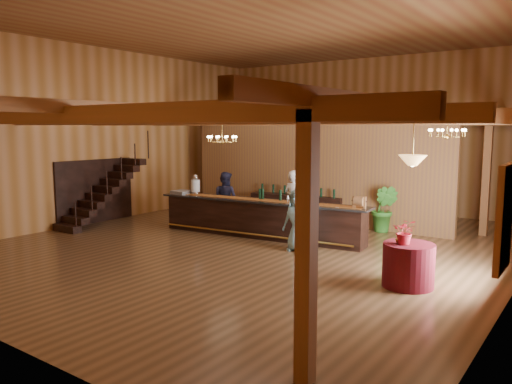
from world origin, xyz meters
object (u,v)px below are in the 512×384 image
Objects in this scene: beverage_dispenser at (195,185)px; raffle_drum at (359,201)px; chandelier_left at (222,139)px; chandelier_right at (447,133)px; staff_second at (225,199)px; guest at (297,220)px; round_table at (408,265)px; bartender at (294,202)px; pendant_lamp at (413,160)px; floor_plant at (384,209)px; tasting_bar at (260,218)px; backbar_shelf at (296,208)px.

raffle_drum is (5.01, 0.42, -0.11)m from beverage_dispenser.
chandelier_right is (5.74, 0.88, 0.19)m from chandelier_left.
chandelier_right is at bearing 172.61° from staff_second.
raffle_drum is 1.59m from guest.
chandelier_left is at bearing -9.62° from beverage_dispenser.
beverage_dispenser is 0.62× the size of round_table.
round_table is at bearing 152.86° from bartender.
beverage_dispenser is 0.36× the size of staff_second.
chandelier_right is 0.52× the size of guest.
bartender is (-4.21, 2.79, -1.49)m from pendant_lamp.
chandelier_right is 3.95m from guest.
beverage_dispenser is 7.25m from round_table.
staff_second is (-2.32, -0.22, -0.07)m from bartender.
raffle_drum is 0.42× the size of chandelier_right.
floor_plant is (-2.23, 4.53, -1.72)m from pendant_lamp.
beverage_dispenser is 5.54m from floor_plant.
backbar_shelf is (-0.37, 2.55, -0.09)m from tasting_bar.
staff_second reaches higher than round_table.
bartender reaches higher than raffle_drum.
tasting_bar is 3.74× the size of staff_second.
chandelier_right is 0.48× the size of staff_second.
floor_plant is at bearing 30.37° from beverage_dispenser.
floor_plant reaches higher than round_table.
beverage_dispenser reaches higher than guest.
floor_plant is (2.54, 2.60, 0.16)m from tasting_bar.
staff_second is (-1.76, 0.65, 0.31)m from tasting_bar.
staff_second is at bearing -134.63° from backbar_shelf.
tasting_bar is at bearing 20.60° from chandelier_left.
staff_second is at bearing 153.77° from tasting_bar.
raffle_drum is at bearing 9.30° from chandelier_left.
bartender is at bearing 51.61° from tasting_bar.
chandelier_right is at bearing -43.88° from floor_plant.
pendant_lamp reaches higher than round_table.
raffle_drum is 4.00m from backbar_shelf.
round_table is 5.08m from bartender.
tasting_bar is at bearing 153.65° from staff_second.
tasting_bar is 2.04× the size of backbar_shelf.
chandelier_right reaches higher than raffle_drum.
beverage_dispenser reaches higher than backbar_shelf.
chandelier_left is at bearing 173.14° from guest.
round_table is 1.20× the size of chandelier_right.
guest is at bearing -157.95° from chandelier_right.
backbar_shelf is at bearing 122.32° from guest.
beverage_dispenser is 0.20× the size of backbar_shelf.
round_table is 5.05m from floor_plant.
round_table is at bearing -27.87° from tasting_bar.
chandelier_right reaches higher than bartender.
staff_second reaches higher than beverage_dispenser.
chandelier_left reaches higher than guest.
raffle_drum is at bearing 132.36° from pendant_lamp.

